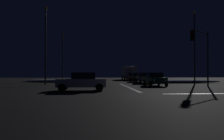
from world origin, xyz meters
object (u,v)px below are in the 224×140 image
(streetlamp_left_far, at_px, (62,53))
(traffic_signal_ne, at_px, (202,47))
(sedan_gray, at_px, (144,78))
(sedan_green, at_px, (155,79))
(sedan_black, at_px, (138,77))
(streetlamp_left_near, at_px, (45,40))
(sedan_silver_crossing, at_px, (82,81))
(box_truck, at_px, (129,72))
(sedan_orange, at_px, (133,77))
(streetlamp_right_near, at_px, (195,42))

(streetlamp_left_far, bearing_deg, traffic_signal_ne, -51.39)
(traffic_signal_ne, bearing_deg, sedan_gray, 116.03)
(sedan_green, height_order, traffic_signal_ne, traffic_signal_ne)
(sedan_black, xyz_separation_m, streetlamp_left_near, (-13.59, -7.78, 5.04))
(streetlamp_left_far, bearing_deg, sedan_silver_crossing, -78.69)
(box_truck, relative_size, streetlamp_left_far, 0.88)
(streetlamp_left_near, bearing_deg, traffic_signal_ne, -19.96)
(sedan_black, distance_m, streetlamp_left_near, 16.45)
(sedan_green, xyz_separation_m, sedan_orange, (0.27, 18.38, 0.00))
(sedan_black, relative_size, streetlamp_right_near, 0.43)
(sedan_orange, distance_m, sedan_silver_crossing, 26.56)
(streetlamp_right_near, bearing_deg, sedan_silver_crossing, -143.99)
(box_truck, height_order, streetlamp_right_near, streetlamp_right_near)
(traffic_signal_ne, relative_size, streetlamp_left_near, 0.60)
(box_truck, relative_size, streetlamp_left_near, 0.81)
(sedan_green, distance_m, streetlamp_right_near, 9.03)
(sedan_silver_crossing, xyz_separation_m, streetlamp_right_near, (14.70, 10.69, 4.90))
(sedan_gray, height_order, sedan_orange, same)
(sedan_orange, distance_m, box_truck, 7.58)
(sedan_silver_crossing, bearing_deg, streetlamp_right_near, 36.01)
(sedan_gray, relative_size, sedan_silver_crossing, 1.00)
(box_truck, bearing_deg, streetlamp_right_near, -74.84)
(sedan_orange, relative_size, traffic_signal_ne, 0.70)
(sedan_green, xyz_separation_m, sedan_gray, (0.10, 6.32, 0.00))
(sedan_orange, xyz_separation_m, sedan_silver_crossing, (-8.45, -25.19, 0.00))
(sedan_silver_crossing, distance_m, streetlamp_left_far, 27.60)
(streetlamp_left_near, bearing_deg, sedan_gray, 10.16)
(sedan_green, bearing_deg, streetlamp_left_far, 124.22)
(sedan_gray, height_order, streetlamp_left_far, streetlamp_left_far)
(sedan_green, bearing_deg, sedan_gray, 89.13)
(sedan_green, distance_m, sedan_silver_crossing, 10.64)
(sedan_black, height_order, streetlamp_left_near, streetlamp_left_near)
(box_truck, bearing_deg, sedan_gray, -91.34)
(sedan_gray, bearing_deg, sedan_black, 90.32)
(sedan_green, relative_size, sedan_black, 1.00)
(sedan_gray, relative_size, sedan_black, 1.00)
(streetlamp_right_near, bearing_deg, box_truck, 105.16)
(box_truck, distance_m, traffic_signal_ne, 28.94)
(sedan_orange, distance_m, streetlamp_left_far, 14.61)
(streetlamp_left_near, bearing_deg, sedan_black, 29.80)
(sedan_black, distance_m, streetlamp_right_near, 11.23)
(sedan_orange, bearing_deg, traffic_signal_ne, -78.67)
(box_truck, xyz_separation_m, streetlamp_left_near, (-14.07, -22.02, 4.13))
(sedan_green, relative_size, streetlamp_left_near, 0.42)
(sedan_orange, relative_size, streetlamp_left_near, 0.42)
(traffic_signal_ne, bearing_deg, sedan_black, 107.13)
(sedan_orange, bearing_deg, box_truck, 87.81)
(traffic_signal_ne, bearing_deg, sedan_green, 149.31)
(streetlamp_left_near, xyz_separation_m, streetlamp_left_far, (0.00, 16.00, -0.44))
(sedan_green, height_order, sedan_black, same)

